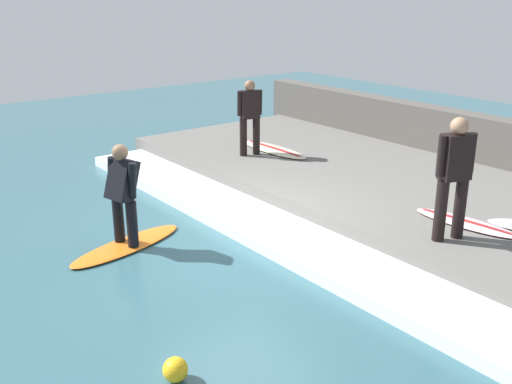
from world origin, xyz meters
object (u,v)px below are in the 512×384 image
object	(u,v)px
surfer_waiting_near	(250,114)
marker_buoy	(175,370)
surfboard_waiting_far	(466,223)
surfboard_riding	(127,245)
surfer_waiting_far	(454,172)
surfer_riding	(123,190)
surfboard_waiting_near	(274,149)

from	to	relation	value
surfer_waiting_near	marker_buoy	distance (m)	7.17
surfer_waiting_near	surfboard_waiting_far	distance (m)	5.12
surfboard_riding	surfer_waiting_far	size ratio (longest dim) A/B	1.22
surfer_waiting_near	surfboard_waiting_far	world-z (taller)	surfer_waiting_near
surfer_riding	surfboard_waiting_far	xyz separation A→B (m)	(3.94, -3.17, -0.49)
surfer_waiting_near	surfboard_waiting_far	bearing A→B (deg)	-88.18
surfboard_waiting_near	surfboard_waiting_far	size ratio (longest dim) A/B	1.16
surfer_waiting_far	surfboard_waiting_far	size ratio (longest dim) A/B	1.03
surfer_riding	surfboard_waiting_near	xyz separation A→B (m)	(4.38, 1.82, -0.49)
surfer_riding	marker_buoy	size ratio (longest dim) A/B	5.99
surfboard_riding	surfboard_waiting_near	world-z (taller)	surfboard_waiting_near
surfer_waiting_far	surfboard_riding	bearing A→B (deg)	134.69
surfboard_waiting_near	marker_buoy	xyz separation A→B (m)	(-5.47, -5.09, -0.30)
surfboard_riding	surfer_riding	distance (m)	0.89
surfboard_waiting_far	surfboard_riding	bearing A→B (deg)	141.19
surfer_waiting_near	marker_buoy	bearing A→B (deg)	-133.36
marker_buoy	surfboard_riding	bearing A→B (deg)	71.59
surfer_riding	surfer_waiting_far	size ratio (longest dim) A/B	0.89
surfboard_waiting_near	surfboard_waiting_far	distance (m)	5.01
surfboard_riding	surfer_riding	bearing A→B (deg)	0.00
surfboard_riding	surfboard_waiting_near	xyz separation A→B (m)	(4.38, 1.82, 0.40)
surfer_waiting_near	marker_buoy	size ratio (longest dim) A/B	6.05
surfer_waiting_near	surfer_waiting_far	size ratio (longest dim) A/B	0.90
surfer_riding	surfer_waiting_far	distance (m)	4.68
surfer_waiting_far	surfer_waiting_near	bearing A→B (deg)	84.48
marker_buoy	surfer_waiting_near	bearing A→B (deg)	46.64
surfer_waiting_near	surfer_waiting_far	xyz separation A→B (m)	(-0.50, -5.19, 0.09)
surfer_waiting_far	surfboard_waiting_far	xyz separation A→B (m)	(0.66, 0.14, -0.94)
surfboard_riding	marker_buoy	distance (m)	3.44
surfboard_waiting_near	marker_buoy	bearing A→B (deg)	-137.07
surfboard_waiting_far	marker_buoy	size ratio (longest dim) A/B	6.47
surfboard_riding	surfer_waiting_near	size ratio (longest dim) A/B	1.35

